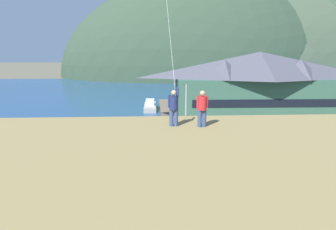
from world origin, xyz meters
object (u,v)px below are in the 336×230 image
parked_car_back_row_right (152,168)px  parked_car_back_row_left (260,175)px  parked_car_mid_row_center (1,179)px  parked_car_front_row_end (255,150)px  parking_light_pole (186,111)px  parked_car_front_row_red (311,165)px  moored_boat_wharfside (150,106)px  person_companion (202,108)px  wharf_dock (168,107)px  parked_car_lone_by_shed (27,150)px  parked_car_mid_row_near (145,150)px  storage_shed_near_lot (69,146)px  person_kite_flyer (174,107)px  harbor_lodge (259,86)px

parked_car_back_row_right → parked_car_back_row_left: same height
parked_car_back_row_right → parked_car_mid_row_center: 12.07m
parked_car_front_row_end → parking_light_pole: parking_light_pole is taller
parked_car_back_row_right → parked_car_front_row_red: same height
parked_car_front_row_end → parked_car_back_row_left: 6.20m
moored_boat_wharfside → person_companion: person_companion is taller
wharf_dock → parked_car_lone_by_shed: bearing=-120.2°
parked_car_back_row_right → parked_car_mid_row_near: bearing=98.2°
parked_car_back_row_left → wharf_dock: bearing=99.6°
wharf_dock → parking_light_pole: 23.65m
storage_shed_near_lot → parked_car_front_row_red: size_ratio=1.40×
parked_car_mid_row_near → parked_car_lone_by_shed: 12.13m
parked_car_back_row_left → parked_car_front_row_red: bearing=18.4°
wharf_dock → parked_car_front_row_end: parked_car_front_row_end is taller
moored_boat_wharfside → parking_light_pole: size_ratio=0.99×
parked_car_front_row_end → person_kite_flyer: size_ratio=2.32×
harbor_lodge → parked_car_mid_row_center: size_ratio=6.27×
parked_car_front_row_end → person_kite_flyer: person_kite_flyer is taller
parking_light_pole → moored_boat_wharfside: bearing=101.1°
harbor_lodge → parked_car_front_row_red: 20.72m
storage_shed_near_lot → wharf_dock: bearing=70.8°
harbor_lodge → wharf_dock: size_ratio=1.84×
moored_boat_wharfside → parked_car_front_row_red: (14.60, -31.69, 0.34)m
parked_car_mid_row_center → parked_car_back_row_right: bearing=7.3°
storage_shed_near_lot → parked_car_back_row_right: 8.05m
wharf_dock → parked_car_lone_by_shed: parked_car_lone_by_shed is taller
parked_car_mid_row_near → parked_car_back_row_right: 4.99m
parked_car_mid_row_near → parked_car_mid_row_center: bearing=-150.1°
wharf_dock → parked_car_lone_by_shed: 31.60m
parked_car_mid_row_center → parking_light_pole: parking_light_pole is taller
parked_car_mid_row_center → person_kite_flyer: (13.08, -8.63, 7.32)m
parked_car_lone_by_shed → parking_light_pole: size_ratio=0.58×
parked_car_front_row_end → wharf_dock: bearing=104.6°
parked_car_back_row_left → parking_light_pole: size_ratio=0.59×
wharf_dock → parking_light_pole: size_ratio=2.01×
parked_car_front_row_end → parked_car_back_row_left: (-1.62, -5.98, 0.00)m
parked_car_mid_row_near → parked_car_front_row_end: size_ratio=0.99×
parked_car_mid_row_center → parking_light_pole: bearing=34.5°
person_companion → parking_light_pole: bearing=85.7°
parked_car_back_row_right → parked_car_back_row_left: bearing=-11.3°
parked_car_front_row_red → person_kite_flyer: bearing=-142.1°
parked_car_back_row_left → person_companion: person_companion is taller
parked_car_front_row_red → parked_car_front_row_end: bearing=131.0°
harbor_lodge → storage_shed_near_lot: bearing=-143.1°
parking_light_pole → person_companion: (-1.50, -19.78, 4.11)m
harbor_lodge → storage_shed_near_lot: 30.06m
parked_car_mid_row_center → person_companion: bearing=-31.6°
moored_boat_wharfside → parked_car_front_row_red: moored_boat_wharfside is taller
moored_boat_wharfside → parked_car_front_row_end: 29.56m
storage_shed_near_lot → person_kite_flyer: (8.73, -12.29, 5.85)m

